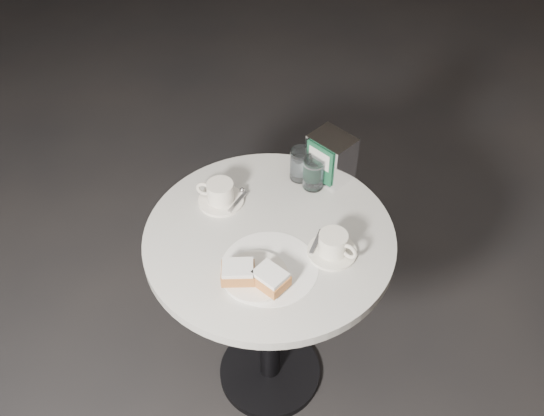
{
  "coord_description": "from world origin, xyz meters",
  "views": [
    {
      "loc": [
        0.42,
        -1.05,
        1.98
      ],
      "look_at": [
        0.0,
        0.02,
        0.83
      ],
      "focal_mm": 40.0,
      "sensor_mm": 36.0,
      "label": 1
    }
  ],
  "objects": [
    {
      "name": "ground",
      "position": [
        0.0,
        0.0,
        0.0
      ],
      "size": [
        7.0,
        7.0,
        0.0
      ],
      "primitive_type": "plane",
      "color": "black",
      "rests_on": "ground"
    },
    {
      "name": "cafe_table",
      "position": [
        0.0,
        0.0,
        0.55
      ],
      "size": [
        0.7,
        0.7,
        0.74
      ],
      "color": "black",
      "rests_on": "ground"
    },
    {
      "name": "sugar_spill",
      "position": [
        0.04,
        -0.11,
        0.75
      ],
      "size": [
        0.32,
        0.32,
        0.0
      ],
      "primitive_type": "cylinder",
      "rotation": [
        0.0,
        0.0,
        -0.3
      ],
      "color": "white",
      "rests_on": "cafe_table"
    },
    {
      "name": "beignet_plate",
      "position": [
        0.03,
        -0.17,
        0.77
      ],
      "size": [
        0.19,
        0.18,
        0.06
      ],
      "rotation": [
        0.0,
        0.0,
        0.08
      ],
      "color": "white",
      "rests_on": "cafe_table"
    },
    {
      "name": "coffee_cup_left",
      "position": [
        -0.18,
        0.07,
        0.77
      ],
      "size": [
        0.15,
        0.15,
        0.07
      ],
      "rotation": [
        0.0,
        0.0,
        0.13
      ],
      "color": "white",
      "rests_on": "cafe_table"
    },
    {
      "name": "coffee_cup_right",
      "position": [
        0.18,
        -0.0,
        0.77
      ],
      "size": [
        0.16,
        0.16,
        0.07
      ],
      "rotation": [
        0.0,
        0.0,
        -0.26
      ],
      "color": "white",
      "rests_on": "cafe_table"
    },
    {
      "name": "water_glass_left",
      "position": [
        -0.0,
        0.26,
        0.79
      ],
      "size": [
        0.07,
        0.07,
        0.1
      ],
      "rotation": [
        0.0,
        0.0,
        0.14
      ],
      "color": "silver",
      "rests_on": "cafe_table"
    },
    {
      "name": "water_glass_right",
      "position": [
        0.05,
        0.23,
        0.79
      ],
      "size": [
        0.07,
        0.07,
        0.1
      ],
      "rotation": [
        0.0,
        0.0,
        -0.05
      ],
      "color": "white",
      "rests_on": "cafe_table"
    },
    {
      "name": "napkin_dispenser",
      "position": [
        0.08,
        0.3,
        0.82
      ],
      "size": [
        0.15,
        0.14,
        0.14
      ],
      "rotation": [
        0.0,
        0.0,
        -0.41
      ],
      "color": "white",
      "rests_on": "cafe_table"
    }
  ]
}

